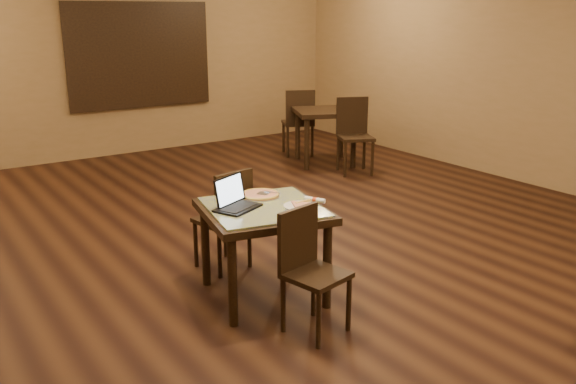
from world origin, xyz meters
TOP-DOWN VIEW (x-y plane):
  - ground at (0.00, 0.00)m, footprint 10.00×10.00m
  - wall_back at (0.00, 5.00)m, footprint 8.00×0.02m
  - wall_right at (4.00, 0.00)m, footprint 0.02×10.00m
  - mural at (0.50, 4.96)m, footprint 2.34×0.05m
  - tiled_table at (-0.72, -0.64)m, footprint 1.09×1.09m
  - chair_main_near at (-0.74, -1.27)m, footprint 0.47×0.47m
  - chair_main_far at (-0.70, -0.02)m, footprint 0.46×0.46m
  - laptop at (-0.92, -0.54)m, footprint 0.41×0.40m
  - plate at (-0.50, -0.82)m, footprint 0.25×0.25m
  - pizza_slice at (-0.50, -0.82)m, footprint 0.21×0.21m
  - pizza_pan at (-0.60, -0.40)m, footprint 0.33×0.33m
  - pizza_whole at (-0.60, -0.40)m, footprint 0.31×0.31m
  - spatula at (-0.58, -0.42)m, footprint 0.20×0.23m
  - napkin_roll at (-0.32, -0.78)m, footprint 0.11×0.17m
  - other_table_a at (2.43, 2.65)m, footprint 1.15×1.15m
  - other_table_a_chair_near at (2.47, 2.03)m, footprint 0.60×0.60m
  - other_table_a_chair_far at (2.39, 3.28)m, footprint 0.60×0.60m

SIDE VIEW (x-z plane):
  - ground at x=0.00m, z-range 0.00..0.00m
  - chair_main_near at x=-0.74m, z-range 0.06..0.96m
  - chair_main_far at x=-0.70m, z-range 0.06..0.98m
  - other_table_a_chair_near at x=2.47m, z-range 0.07..1.13m
  - other_table_a_chair_far at x=2.39m, z-range 0.07..1.13m
  - tiled_table at x=-0.72m, z-range 0.28..1.04m
  - other_table_a at x=2.43m, z-range 0.27..1.09m
  - pizza_pan at x=-0.60m, z-range 0.76..0.77m
  - plate at x=-0.50m, z-range 0.76..0.78m
  - pizza_whole at x=-0.60m, z-range 0.77..0.79m
  - napkin_roll at x=-0.32m, z-range 0.76..0.80m
  - pizza_slice at x=-0.50m, z-range 0.77..0.80m
  - spatula at x=-0.58m, z-range 0.79..0.79m
  - laptop at x=-0.92m, z-range 0.71..0.94m
  - wall_back at x=0.00m, z-range 0.00..3.00m
  - wall_right at x=4.00m, z-range 0.00..3.00m
  - mural at x=0.50m, z-range 0.73..2.37m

